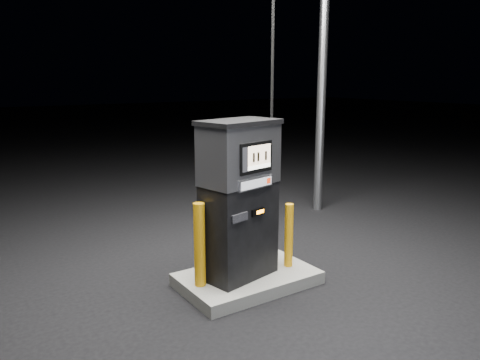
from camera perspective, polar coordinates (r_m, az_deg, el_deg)
ground at (r=5.80m, az=0.91°, el=-12.61°), size 80.00×80.00×0.00m
pump_island at (r=5.77m, az=0.91°, el=-11.93°), size 1.60×1.00×0.15m
fuel_dispenser at (r=5.37m, az=-0.08°, el=-2.23°), size 1.06×0.72×3.82m
bollard_left at (r=5.27m, az=-4.95°, el=-7.89°), size 0.13×0.13×0.96m
bollard_right at (r=5.83m, az=5.97°, el=-6.72°), size 0.11×0.11×0.80m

